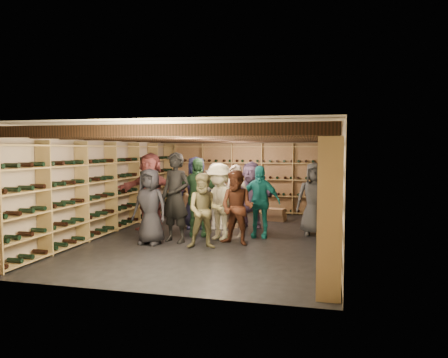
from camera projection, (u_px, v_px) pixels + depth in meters
ground at (214, 236)px, 9.91m from camera, size 8.00×8.00×0.00m
walls at (214, 184)px, 9.83m from camera, size 5.52×8.02×2.40m
ceiling at (214, 130)px, 9.75m from camera, size 5.50×8.00×0.01m
ceiling_joists at (214, 137)px, 9.76m from camera, size 5.40×7.12×0.18m
wine_rack_left at (111, 187)px, 10.47m from camera, size 0.32×7.50×2.15m
wine_rack_right at (332, 192)px, 9.21m from camera, size 0.32×7.50×2.15m
wine_rack_back at (247, 178)px, 13.54m from camera, size 4.70×0.30×2.15m
crate_stack_left at (195, 206)px, 12.46m from camera, size 0.51×0.34×0.68m
crate_stack_right at (276, 215)px, 12.05m from camera, size 0.55×0.41×0.34m
crate_loose at (230, 223)px, 11.15m from camera, size 0.51×0.34×0.17m
person_0 at (150, 207)px, 9.07m from camera, size 0.83×0.59×1.58m
person_1 at (175, 197)px, 9.26m from camera, size 0.80×0.64×1.91m
person_2 at (205, 211)px, 8.68m from camera, size 0.85×0.74×1.51m
person_3 at (219, 202)px, 9.52m from camera, size 1.23×0.97×1.66m
person_4 at (259, 201)px, 9.79m from camera, size 0.95×0.41×1.62m
person_5 at (150, 191)px, 10.66m from camera, size 1.78×0.63×1.90m
person_6 at (196, 193)px, 10.86m from camera, size 0.99×0.76×1.80m
person_7 at (235, 200)px, 9.94m from camera, size 0.68×0.54×1.63m
person_8 at (237, 208)px, 9.00m from camera, size 0.87×0.74×1.55m
person_9 at (217, 196)px, 10.72m from camera, size 1.15×0.79×1.64m
person_10 at (197, 197)px, 9.93m from camera, size 1.13×0.76×1.78m
person_11 at (251, 195)px, 10.97m from camera, size 1.63×0.88×1.67m
person_12 at (314, 199)px, 10.08m from camera, size 0.85×0.58×1.68m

